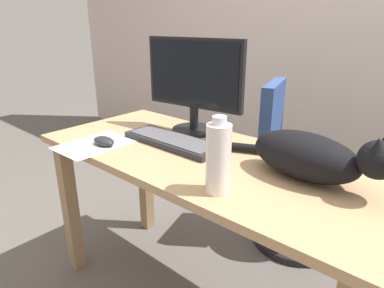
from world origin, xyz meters
name	(u,v)px	position (x,y,z in m)	size (l,w,h in m)	color
back_wall	(354,4)	(0.00, 1.50, 1.30)	(6.00, 0.04, 2.60)	beige
desk	(203,182)	(0.00, 0.00, 0.61)	(1.39, 0.60, 0.72)	tan
office_chair	(292,178)	(0.07, 0.69, 0.39)	(0.50, 0.48, 0.91)	black
monitor	(194,82)	(-0.21, 0.19, 0.95)	(0.48, 0.20, 0.42)	black
keyboard	(173,141)	(-0.17, 0.01, 0.74)	(0.44, 0.15, 0.03)	#232328
cat	(311,156)	(0.39, 0.06, 0.80)	(0.61, 0.22, 0.20)	black
computer_mouse	(104,141)	(-0.37, -0.19, 0.74)	(0.11, 0.06, 0.04)	#232328
paper_sheet	(95,144)	(-0.41, -0.21, 0.72)	(0.21, 0.30, 0.00)	white
water_bottle	(218,158)	(0.22, -0.20, 0.83)	(0.07, 0.07, 0.23)	silver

